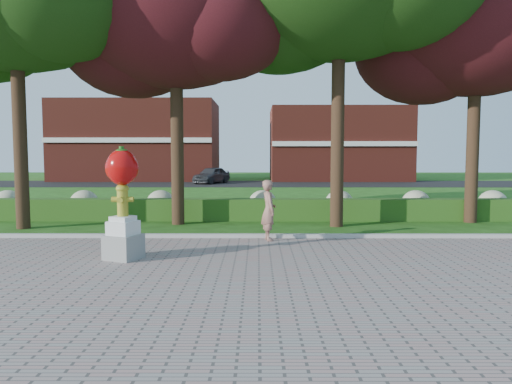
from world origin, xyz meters
TOP-DOWN VIEW (x-y plane):
  - ground at (0.00, 0.00)m, footprint 100.00×100.00m
  - walkway at (0.00, -4.00)m, footprint 40.00×14.00m
  - curb at (0.00, 3.00)m, footprint 40.00×0.18m
  - lawn_hedge at (0.00, 7.00)m, footprint 24.00×0.70m
  - hydrangea_row at (0.57, 8.00)m, footprint 20.10×1.10m
  - street at (0.00, 28.00)m, footprint 50.00×8.00m
  - building_left at (-10.00, 34.00)m, footprint 14.00×8.00m
  - building_right at (8.00, 34.00)m, footprint 12.00×8.00m
  - tree_mid_left at (-2.10, 6.08)m, footprint 8.25×7.04m
  - tree_far_right at (8.40, 6.58)m, footprint 7.88×6.72m
  - hydrant_sculpture at (-2.34, 0.10)m, footprint 0.94×0.94m
  - woman at (1.12, 2.60)m, footprint 0.54×0.70m
  - parked_car at (-2.90, 28.41)m, footprint 3.08×4.21m

SIDE VIEW (x-z plane):
  - ground at x=0.00m, z-range 0.00..0.00m
  - street at x=0.00m, z-range 0.00..0.02m
  - walkway at x=0.00m, z-range 0.00..0.04m
  - curb at x=0.00m, z-range 0.00..0.15m
  - lawn_hedge at x=0.00m, z-range 0.00..0.80m
  - hydrangea_row at x=0.57m, z-range 0.06..1.04m
  - parked_car at x=-2.90m, z-range 0.02..1.35m
  - woman at x=1.12m, z-range 0.04..1.76m
  - hydrant_sculpture at x=-2.34m, z-range 0.12..2.75m
  - building_right at x=8.00m, z-range 0.00..6.40m
  - building_left at x=-10.00m, z-range 0.00..7.00m
  - tree_far_right at x=8.40m, z-range 1.86..12.07m
  - tree_mid_left at x=-2.10m, z-range 1.95..12.65m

